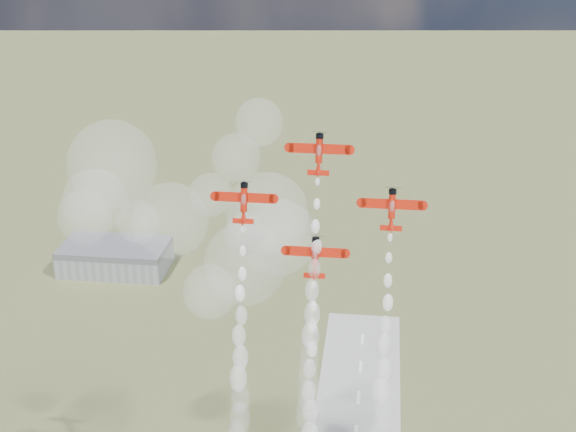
# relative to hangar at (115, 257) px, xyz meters

# --- Properties ---
(hangar) EXTENTS (50.00, 28.00, 13.00)m
(hangar) POSITION_rel_hangar_xyz_m (0.00, 0.00, 0.00)
(hangar) COLOR gray
(hangar) RESTS_ON ground
(plane_lead) EXTENTS (12.38, 4.93, 8.64)m
(plane_lead) POSITION_rel_hangar_xyz_m (111.50, -178.40, 114.98)
(plane_lead) COLOR red
(plane_lead) RESTS_ON ground
(plane_left) EXTENTS (12.38, 4.93, 8.64)m
(plane_left) POSITION_rel_hangar_xyz_m (96.30, -181.36, 104.76)
(plane_left) COLOR red
(plane_left) RESTS_ON ground
(plane_right) EXTENTS (12.38, 4.93, 8.64)m
(plane_right) POSITION_rel_hangar_xyz_m (126.70, -181.36, 104.76)
(plane_right) COLOR red
(plane_right) RESTS_ON ground
(plane_slot) EXTENTS (12.38, 4.93, 8.64)m
(plane_slot) POSITION_rel_hangar_xyz_m (111.50, -184.33, 94.54)
(plane_slot) COLOR red
(plane_slot) RESTS_ON ground
(smoke_trail_lead) EXTENTS (5.27, 16.60, 50.83)m
(smoke_trail_lead) POSITION_rel_hangar_xyz_m (111.23, -190.97, 71.66)
(smoke_trail_lead) COLOR white
(smoke_trail_lead) RESTS_ON plane_lead
(smoke_trail_left) EXTENTS (6.06, 16.47, 50.71)m
(smoke_trail_left) POSITION_rel_hangar_xyz_m (96.49, -193.67, 61.49)
(smoke_trail_left) COLOR white
(smoke_trail_left) RESTS_ON plane_left
(smoke_trail_right) EXTENTS (5.86, 17.43, 51.08)m
(smoke_trail_right) POSITION_rel_hangar_xyz_m (126.65, -194.15, 61.12)
(smoke_trail_right) COLOR white
(smoke_trail_right) RESTS_ON plane_right
(drifted_smoke_cloud) EXTENTS (69.43, 40.10, 50.35)m
(drifted_smoke_cloud) POSITION_rel_hangar_xyz_m (79.47, -152.54, 88.56)
(drifted_smoke_cloud) COLOR white
(drifted_smoke_cloud) RESTS_ON ground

